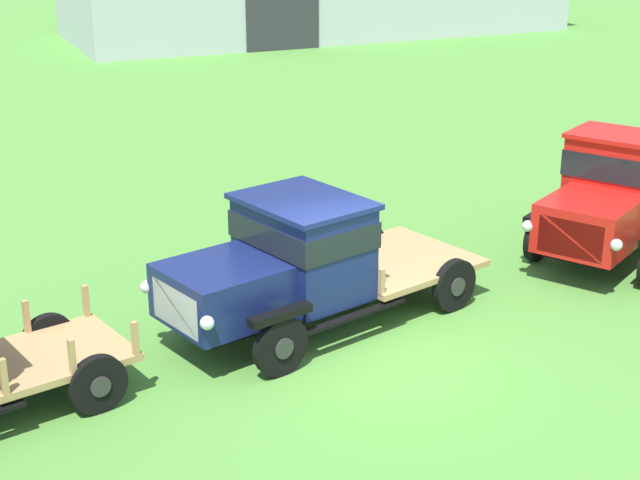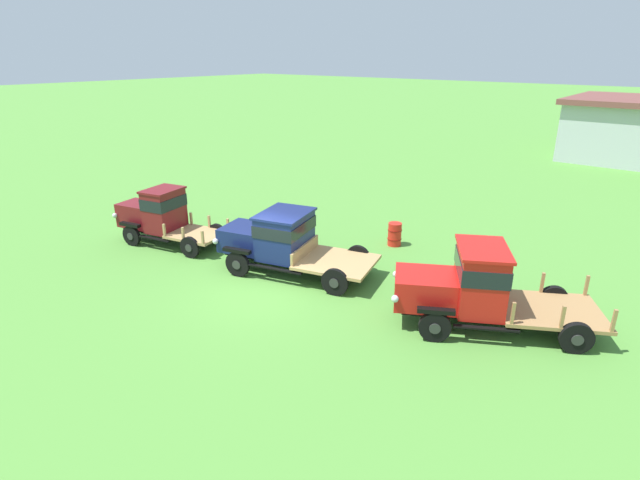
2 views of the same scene
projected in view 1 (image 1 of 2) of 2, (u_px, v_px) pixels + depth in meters
name	position (u px, v px, depth m)	size (l,w,h in m)	color
ground_plane	(370.00, 361.00, 14.31)	(240.00, 240.00, 0.00)	#518E38
vintage_truck_second_in_line	(294.00, 261.00, 14.95)	(5.80, 3.48, 2.10)	black
vintage_truck_midrow_center	(617.00, 196.00, 17.91)	(5.74, 4.40, 2.31)	black
oil_drum_beside_row	(295.00, 205.00, 19.74)	(0.55, 0.55, 0.91)	red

